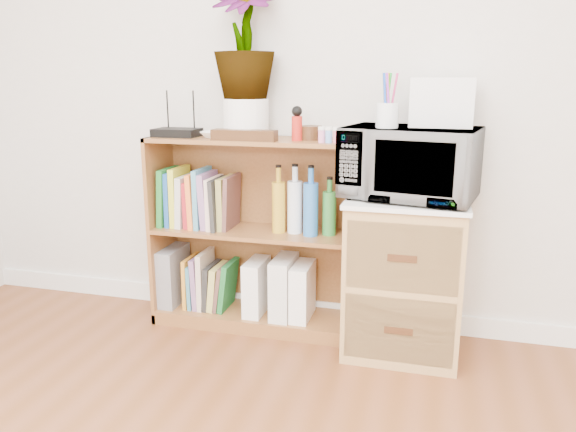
% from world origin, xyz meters
% --- Properties ---
extents(skirting_board, '(4.00, 0.02, 0.10)m').
position_xyz_m(skirting_board, '(0.00, 2.24, 0.05)').
color(skirting_board, white).
rests_on(skirting_board, ground).
extents(bookshelf, '(1.00, 0.30, 0.95)m').
position_xyz_m(bookshelf, '(-0.35, 2.10, 0.47)').
color(bookshelf, brown).
rests_on(bookshelf, ground).
extents(wicker_unit, '(0.50, 0.45, 0.70)m').
position_xyz_m(wicker_unit, '(0.40, 2.02, 0.35)').
color(wicker_unit, '#9E7542').
rests_on(wicker_unit, ground).
extents(microwave, '(0.61, 0.47, 0.31)m').
position_xyz_m(microwave, '(0.40, 2.02, 0.87)').
color(microwave, silver).
rests_on(microwave, wicker_unit).
extents(pen_cup, '(0.09, 0.09, 0.10)m').
position_xyz_m(pen_cup, '(0.30, 1.95, 1.08)').
color(pen_cup, white).
rests_on(pen_cup, microwave).
extents(small_appliance, '(0.26, 0.21, 0.20)m').
position_xyz_m(small_appliance, '(0.52, 2.09, 1.13)').
color(small_appliance, silver).
rests_on(small_appliance, microwave).
extents(router, '(0.22, 0.15, 0.04)m').
position_xyz_m(router, '(-0.72, 2.08, 0.97)').
color(router, black).
rests_on(router, bookshelf).
extents(white_bowl, '(0.13, 0.13, 0.03)m').
position_xyz_m(white_bowl, '(-0.52, 2.07, 0.97)').
color(white_bowl, white).
rests_on(white_bowl, bookshelf).
extents(plant_pot, '(0.22, 0.22, 0.18)m').
position_xyz_m(plant_pot, '(-0.38, 2.12, 1.04)').
color(plant_pot, white).
rests_on(plant_pot, bookshelf).
extents(potted_plant, '(0.30, 0.30, 0.53)m').
position_xyz_m(potted_plant, '(-0.38, 2.12, 1.40)').
color(potted_plant, '#327B31').
rests_on(potted_plant, plant_pot).
extents(trinket_box, '(0.30, 0.08, 0.05)m').
position_xyz_m(trinket_box, '(-0.35, 2.00, 0.97)').
color(trinket_box, '#371E0F').
rests_on(trinket_box, bookshelf).
extents(kokeshi_doll, '(0.05, 0.05, 0.11)m').
position_xyz_m(kokeshi_doll, '(-0.11, 2.06, 1.01)').
color(kokeshi_doll, '#B51E16').
rests_on(kokeshi_doll, bookshelf).
extents(wooden_bowl, '(0.11, 0.11, 0.06)m').
position_xyz_m(wooden_bowl, '(-0.06, 2.11, 0.98)').
color(wooden_bowl, '#331E0E').
rests_on(wooden_bowl, bookshelf).
extents(paint_jars, '(0.10, 0.04, 0.05)m').
position_xyz_m(paint_jars, '(0.04, 2.01, 0.98)').
color(paint_jars, pink).
rests_on(paint_jars, bookshelf).
extents(file_box, '(0.09, 0.24, 0.30)m').
position_xyz_m(file_box, '(-0.79, 2.10, 0.22)').
color(file_box, slate).
rests_on(file_box, bookshelf).
extents(magazine_holder_left, '(0.09, 0.22, 0.27)m').
position_xyz_m(magazine_holder_left, '(-0.33, 2.09, 0.21)').
color(magazine_holder_left, white).
rests_on(magazine_holder_left, bookshelf).
extents(magazine_holder_mid, '(0.10, 0.24, 0.30)m').
position_xyz_m(magazine_holder_mid, '(-0.18, 2.09, 0.22)').
color(magazine_holder_mid, silver).
rests_on(magazine_holder_mid, bookshelf).
extents(magazine_holder_right, '(0.09, 0.22, 0.28)m').
position_xyz_m(magazine_holder_right, '(-0.09, 2.09, 0.21)').
color(magazine_holder_right, white).
rests_on(magazine_holder_right, bookshelf).
extents(cookbooks, '(0.38, 0.20, 0.30)m').
position_xyz_m(cookbooks, '(-0.63, 2.10, 0.63)').
color(cookbooks, '#1E732A').
rests_on(cookbooks, bookshelf).
extents(liquor_bottles, '(0.39, 0.07, 0.32)m').
position_xyz_m(liquor_bottles, '(-0.05, 2.10, 0.66)').
color(liquor_bottles, gold).
rests_on(liquor_bottles, bookshelf).
extents(lower_books, '(0.25, 0.19, 0.30)m').
position_xyz_m(lower_books, '(-0.59, 2.10, 0.20)').
color(lower_books, orange).
rests_on(lower_books, bookshelf).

